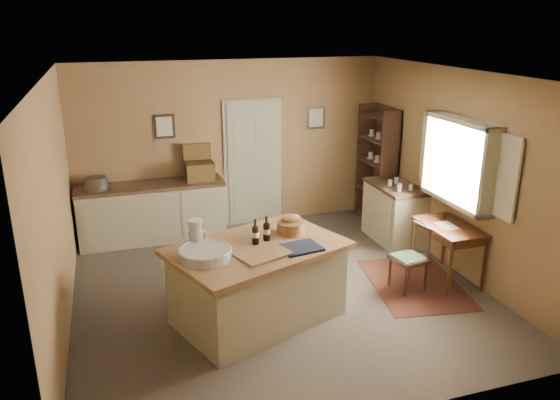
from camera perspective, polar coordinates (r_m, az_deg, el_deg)
The scene contains 16 objects.
ground at distance 7.09m, azimuth -0.21°, elevation -9.32°, with size 5.00×5.00×0.00m, color brown.
wall_back at distance 8.90m, azimuth -5.10°, elevation 5.73°, with size 5.00×0.10×2.70m, color olive.
wall_front at distance 4.41m, azimuth 9.69°, elevation -8.13°, with size 5.00×0.10×2.70m, color olive.
wall_left at distance 6.32m, azimuth -22.39°, elevation -0.99°, with size 0.10×5.00×2.70m, color olive.
wall_right at distance 7.67m, azimuth 17.92°, elevation 2.80°, with size 0.10×5.00×2.70m, color olive.
ceiling at distance 6.30m, azimuth -0.24°, elevation 12.97°, with size 5.00×5.00×0.00m, color silver.
door at distance 9.02m, azimuth -2.83°, elevation 4.03°, with size 0.97×0.06×2.11m, color #A5A98F.
framed_prints at distance 8.85m, azimuth -3.86°, elevation 8.14°, with size 2.82×0.02×0.38m.
window at distance 7.42m, azimuth 18.46°, elevation 3.84°, with size 0.25×1.99×1.12m.
work_island at distance 6.24m, azimuth -2.44°, elevation -8.44°, with size 2.19×1.81×1.20m.
sideboard at distance 8.67m, azimuth -13.15°, elevation -1.02°, with size 2.23×0.63×1.18m.
rug at distance 7.43m, azimuth 13.88°, elevation -8.47°, with size 1.10×1.60×0.01m, color #4C2518.
writing_desk at distance 7.40m, azimuth 17.26°, elevation -3.25°, with size 0.57×0.94×0.82m.
desk_chair at distance 7.12m, azimuth 13.29°, elevation -6.02°, with size 0.39×0.39×0.83m, color black, non-canonical shape.
right_cabinet at distance 8.59m, azimuth 11.82°, elevation -1.28°, with size 0.60×1.07×0.99m.
shelving_unit at distance 9.21m, azimuth 10.31°, elevation 3.55°, with size 0.33×0.88×1.95m.
Camera 1 is at (-1.88, -5.98, 3.31)m, focal length 35.00 mm.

